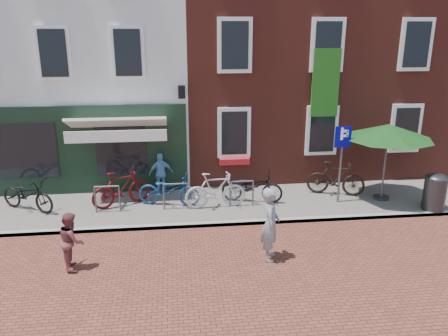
{
  "coord_description": "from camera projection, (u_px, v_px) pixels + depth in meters",
  "views": [
    {
      "loc": [
        -1.49,
        -11.39,
        5.36
      ],
      "look_at": [
        -0.07,
        0.9,
        1.44
      ],
      "focal_mm": 35.84,
      "sensor_mm": 36.0,
      "label": 1
    }
  ],
  "objects": [
    {
      "name": "bicycle_5",
      "position": [
        336.0,
        178.0,
        14.5
      ],
      "size": [
        1.92,
        1.11,
        1.11
      ],
      "primitive_type": "imported",
      "rotation": [
        0.0,
        0.0,
        1.23
      ],
      "color": "black",
      "rests_on": "sidewalk"
    },
    {
      "name": "bicycle_3",
      "position": [
        215.0,
        190.0,
        13.45
      ],
      "size": [
        1.88,
        0.64,
        1.11
      ],
      "primitive_type": "imported",
      "rotation": [
        0.0,
        0.0,
        1.63
      ],
      "color": "#B6B7B9",
      "rests_on": "sidewalk"
    },
    {
      "name": "sidewalk",
      "position": [
        256.0,
        203.0,
        14.08
      ],
      "size": [
        24.0,
        3.0,
        0.1
      ],
      "primitive_type": "cube",
      "color": "slate",
      "rests_on": "ground"
    },
    {
      "name": "bicycle_2",
      "position": [
        169.0,
        190.0,
        13.65
      ],
      "size": [
        2.01,
        1.1,
        1.0
      ],
      "primitive_type": "imported",
      "rotation": [
        0.0,
        0.0,
        1.33
      ],
      "color": "navy",
      "rests_on": "sidewalk"
    },
    {
      "name": "boy",
      "position": [
        72.0,
        241.0,
        10.22
      ],
      "size": [
        0.65,
        0.76,
        1.37
      ],
      "primitive_type": "imported",
      "rotation": [
        0.0,
        0.0,
        1.8
      ],
      "color": "brown",
      "rests_on": "ground"
    },
    {
      "name": "building_stucco",
      "position": [
        80.0,
        50.0,
        17.29
      ],
      "size": [
        8.0,
        8.0,
        9.0
      ],
      "primitive_type": "cube",
      "color": "silver",
      "rests_on": "ground"
    },
    {
      "name": "bicycle_0",
      "position": [
        27.0,
        194.0,
        13.27
      ],
      "size": [
        1.99,
        1.51,
        1.0
      ],
      "primitive_type": "imported",
      "rotation": [
        0.0,
        0.0,
        1.06
      ],
      "color": "black",
      "rests_on": "sidewalk"
    },
    {
      "name": "parking_sign",
      "position": [
        342.0,
        151.0,
        13.55
      ],
      "size": [
        0.5,
        0.07,
        2.43
      ],
      "color": "#4C4C4F",
      "rests_on": "sidewalk"
    },
    {
      "name": "woman",
      "position": [
        270.0,
        224.0,
        10.56
      ],
      "size": [
        0.56,
        0.74,
        1.81
      ],
      "primitive_type": "imported",
      "rotation": [
        0.0,
        0.0,
        1.36
      ],
      "color": "gray",
      "rests_on": "ground"
    },
    {
      "name": "bicycle_1",
      "position": [
        121.0,
        188.0,
        13.59
      ],
      "size": [
        1.9,
        1.27,
        1.11
      ],
      "primitive_type": "imported",
      "rotation": [
        0.0,
        0.0,
        2.02
      ],
      "color": "#540C0D",
      "rests_on": "sidewalk"
    },
    {
      "name": "cafe_person",
      "position": [
        161.0,
        173.0,
        14.58
      ],
      "size": [
        0.86,
        0.5,
        1.37
      ],
      "primitive_type": "imported",
      "rotation": [
        0.0,
        0.0,
        3.36
      ],
      "color": "#6C9CD1",
      "rests_on": "sidewalk"
    },
    {
      "name": "ground",
      "position": [
        230.0,
        226.0,
        12.57
      ],
      "size": [
        80.0,
        80.0,
        0.0
      ],
      "primitive_type": "plane",
      "color": "brown"
    },
    {
      "name": "parasol",
      "position": [
        389.0,
        129.0,
        13.62
      ],
      "size": [
        2.74,
        2.74,
        2.53
      ],
      "color": "#4C4C4F",
      "rests_on": "sidewalk"
    },
    {
      "name": "building_brick_mid",
      "position": [
        258.0,
        36.0,
        17.9
      ],
      "size": [
        6.0,
        8.0,
        10.0
      ],
      "primitive_type": "cube",
      "color": "maroon",
      "rests_on": "ground"
    },
    {
      "name": "building_brick_right",
      "position": [
        400.0,
        36.0,
        18.56
      ],
      "size": [
        6.0,
        8.0,
        10.0
      ],
      "primitive_type": "cube",
      "color": "maroon",
      "rests_on": "ground"
    },
    {
      "name": "bicycle_4",
      "position": [
        252.0,
        187.0,
        13.92
      ],
      "size": [
        2.02,
        1.15,
        1.0
      ],
      "primitive_type": "imported",
      "rotation": [
        0.0,
        0.0,
        1.3
      ],
      "color": "black",
      "rests_on": "sidewalk"
    },
    {
      "name": "litter_bin",
      "position": [
        435.0,
        190.0,
        13.31
      ],
      "size": [
        0.65,
        0.65,
        1.2
      ],
      "color": "#323134",
      "rests_on": "sidewalk"
    }
  ]
}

